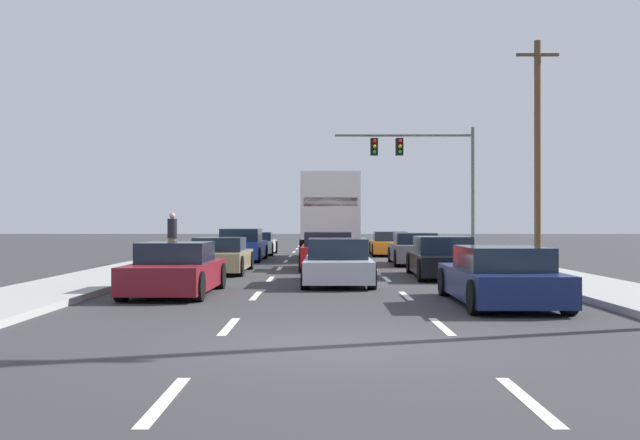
% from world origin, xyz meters
% --- Properties ---
extents(ground_plane, '(140.00, 140.00, 0.00)m').
position_xyz_m(ground_plane, '(0.00, 25.00, 0.00)').
color(ground_plane, '#333335').
extents(sidewalk_right, '(2.49, 80.00, 0.14)m').
position_xyz_m(sidewalk_right, '(6.50, 20.00, 0.07)').
color(sidewalk_right, '#9E9E99').
rests_on(sidewalk_right, ground_plane).
extents(sidewalk_left, '(2.49, 80.00, 0.14)m').
position_xyz_m(sidewalk_left, '(-6.50, 20.00, 0.07)').
color(sidewalk_left, '#9E9E99').
rests_on(sidewalk_left, ground_plane).
extents(lane_markings, '(3.54, 62.00, 0.01)m').
position_xyz_m(lane_markings, '(0.00, 21.69, 0.00)').
color(lane_markings, silver).
rests_on(lane_markings, ground_plane).
extents(car_white, '(1.84, 4.49, 1.15)m').
position_xyz_m(car_white, '(-3.45, 28.26, 0.53)').
color(car_white, white).
rests_on(car_white, ground_plane).
extents(car_blue, '(1.99, 4.57, 1.39)m').
position_xyz_m(car_blue, '(-3.63, 22.11, 0.62)').
color(car_blue, '#1E389E').
rests_on(car_blue, ground_plane).
extents(car_tan, '(1.86, 4.59, 1.17)m').
position_xyz_m(car_tan, '(-3.52, 14.41, 0.53)').
color(car_tan, tan).
rests_on(car_tan, ground_plane).
extents(car_maroon, '(1.90, 4.21, 1.20)m').
position_xyz_m(car_maroon, '(-3.58, 7.00, 0.55)').
color(car_maroon, maroon).
rests_on(car_maroon, ground_plane).
extents(box_truck, '(2.72, 7.64, 3.75)m').
position_xyz_m(box_truck, '(0.23, 23.85, 2.13)').
color(box_truck, white).
rests_on(box_truck, ground_plane).
extents(car_red, '(1.93, 4.26, 1.32)m').
position_xyz_m(car_red, '(0.02, 16.17, 0.60)').
color(car_red, red).
rests_on(car_red, ground_plane).
extents(car_silver, '(1.90, 4.59, 1.23)m').
position_xyz_m(car_silver, '(0.23, 10.03, 0.57)').
color(car_silver, '#B7BABF').
rests_on(car_silver, ground_plane).
extents(car_orange, '(2.04, 4.65, 1.20)m').
position_xyz_m(car_orange, '(3.24, 27.34, 0.55)').
color(car_orange, orange).
rests_on(car_orange, ground_plane).
extents(car_gray, '(1.93, 4.35, 1.25)m').
position_xyz_m(car_gray, '(3.47, 19.26, 0.58)').
color(car_gray, slate).
rests_on(car_gray, ground_plane).
extents(car_black, '(1.97, 4.72, 1.24)m').
position_xyz_m(car_black, '(3.46, 12.43, 0.57)').
color(car_black, black).
rests_on(car_black, ground_plane).
extents(car_navy, '(1.93, 4.62, 1.18)m').
position_xyz_m(car_navy, '(3.39, 4.85, 0.55)').
color(car_navy, '#141E4C').
rests_on(car_navy, ground_plane).
extents(traffic_signal_mast, '(7.88, 0.69, 7.03)m').
position_xyz_m(traffic_signal_mast, '(5.19, 32.15, 5.28)').
color(traffic_signal_mast, '#595B56').
rests_on(traffic_signal_mast, ground_plane).
extents(utility_pole_mid, '(1.80, 0.28, 9.36)m').
position_xyz_m(utility_pole_mid, '(8.97, 21.53, 4.82)').
color(utility_pole_mid, brown).
rests_on(utility_pole_mid, ground_plane).
extents(pedestrian_near_corner, '(0.38, 0.38, 1.90)m').
position_xyz_m(pedestrian_near_corner, '(-6.16, 19.78, 1.10)').
color(pedestrian_near_corner, brown).
rests_on(pedestrian_near_corner, sidewalk_left).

